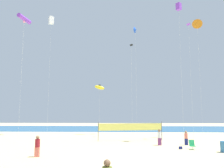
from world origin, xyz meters
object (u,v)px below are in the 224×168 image
object	(u,v)px
kite_yellow_inflatable	(99,87)
kite_violet_box	(179,7)
volleyball_net	(131,128)
trash_barrel	(224,147)
kite_orange_delta	(197,25)
beachgoer_maroon_shirt	(37,145)
beachgoer_coral_shirt	(186,137)
kite_violet_tube	(24,19)
kite_white_box	(51,21)
beach_handbag	(181,148)
beachgoer_white_shirt	(159,137)
kite_black_diamond	(131,48)
kite_blue_delta	(136,30)
folding_beach_chair	(192,144)
kite_violet_diamond	(189,28)

from	to	relation	value
kite_yellow_inflatable	kite_violet_box	xyz separation A→B (m)	(11.40, -8.55, 9.81)
volleyball_net	kite_violet_box	world-z (taller)	kite_violet_box
trash_barrel	volleyball_net	world-z (taller)	volleyball_net
volleyball_net	kite_orange_delta	size ratio (longest dim) A/B	0.47
volleyball_net	kite_yellow_inflatable	distance (m)	10.89
beachgoer_maroon_shirt	beachgoer_coral_shirt	size ratio (longest dim) A/B	1.10
volleyball_net	kite_violet_tube	xyz separation A→B (m)	(-13.56, -2.87, 13.82)
kite_white_box	kite_violet_box	xyz separation A→B (m)	(19.81, -7.79, -1.82)
kite_white_box	beach_handbag	bearing A→B (deg)	-37.42
volleyball_net	kite_violet_tube	distance (m)	19.57
beachgoer_white_shirt	volleyball_net	size ratio (longest dim) A/B	0.21
beachgoer_white_shirt	kite_yellow_inflatable	size ratio (longest dim) A/B	0.21
beachgoer_coral_shirt	kite_yellow_inflatable	bearing A→B (deg)	12.48
beach_handbag	kite_black_diamond	size ratio (longest dim) A/B	0.02
beach_handbag	kite_violet_box	xyz separation A→B (m)	(1.96, 5.87, 17.48)
beach_handbag	kite_orange_delta	bearing A→B (deg)	60.59
beach_handbag	kite_blue_delta	xyz separation A→B (m)	(-3.20, 15.19, 17.92)
kite_yellow_inflatable	kite_orange_delta	distance (m)	18.36
beachgoer_coral_shirt	folding_beach_chair	distance (m)	2.88
folding_beach_chair	kite_violet_diamond	bearing A→B (deg)	76.05
beach_handbag	kite_violet_tube	xyz separation A→B (m)	(-18.15, 4.00, 15.33)
volleyball_net	kite_yellow_inflatable	size ratio (longest dim) A/B	1.01
folding_beach_chair	kite_black_diamond	size ratio (longest dim) A/B	0.06
beach_handbag	kite_white_box	bearing A→B (deg)	142.58
beach_handbag	kite_violet_box	world-z (taller)	kite_violet_box
beach_handbag	kite_orange_delta	distance (m)	20.80
beachgoer_maroon_shirt	kite_violet_box	xyz separation A→B (m)	(14.59, 10.30, 16.70)
kite_violet_box	kite_black_diamond	xyz separation A→B (m)	(-6.14, 5.34, -4.04)
beachgoer_white_shirt	kite_yellow_inflatable	xyz separation A→B (m)	(-7.84, 11.83, 6.86)
beachgoer_white_shirt	kite_white_box	size ratio (longest dim) A/B	0.09
beachgoer_coral_shirt	kite_violet_box	world-z (taller)	kite_violet_box
kite_violet_tube	trash_barrel	bearing A→B (deg)	-14.58
folding_beach_chair	kite_violet_box	world-z (taller)	kite_violet_box
beachgoer_coral_shirt	beach_handbag	size ratio (longest dim) A/B	4.75
kite_yellow_inflatable	beachgoer_maroon_shirt	bearing A→B (deg)	-99.60
beachgoer_white_shirt	kite_violet_box	size ratio (longest dim) A/B	0.10
kite_violet_tube	folding_beach_chair	bearing A→B (deg)	-11.69
beachgoer_coral_shirt	kite_white_box	distance (m)	28.85
kite_violet_diamond	kite_violet_box	xyz separation A→B (m)	(-2.05, -2.78, 1.84)
beach_handbag	kite_violet_box	distance (m)	18.54
volleyball_net	kite_blue_delta	bearing A→B (deg)	80.54
kite_violet_tube	kite_blue_delta	distance (m)	18.85
kite_orange_delta	kite_violet_box	world-z (taller)	kite_violet_box
trash_barrel	beach_handbag	world-z (taller)	trash_barrel
kite_violet_diamond	kite_orange_delta	bearing A→B (deg)	44.63
kite_violet_diamond	kite_white_box	bearing A→B (deg)	167.09
beachgoer_white_shirt	kite_black_diamond	size ratio (longest dim) A/B	0.12
volleyball_net	kite_yellow_inflatable	world-z (taller)	kite_yellow_inflatable
beachgoer_maroon_shirt	kite_white_box	bearing A→B (deg)	-109.54
kite_blue_delta	kite_white_box	bearing A→B (deg)	-174.01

